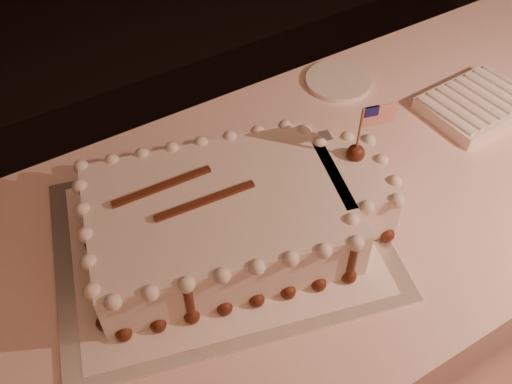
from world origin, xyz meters
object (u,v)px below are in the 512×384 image
sheet_cake (236,215)px  banquet_table (302,298)px  side_plate (338,81)px  napkin_stack (476,105)px  cake_board (221,239)px

sheet_cake → banquet_table: bearing=-0.6°
sheet_cake → side_plate: size_ratio=3.75×
banquet_table → side_plate: bearing=46.3°
side_plate → banquet_table: bearing=-133.7°
sheet_cake → napkin_stack: (0.68, 0.04, -0.05)m
banquet_table → side_plate: side_plate is taller
napkin_stack → cake_board: bearing=-177.7°
banquet_table → sheet_cake: (-0.18, 0.00, 0.44)m
napkin_stack → side_plate: napkin_stack is taller
banquet_table → cake_board: size_ratio=3.84×
banquet_table → cake_board: cake_board is taller
napkin_stack → side_plate: (-0.22, 0.26, -0.01)m
cake_board → side_plate: side_plate is taller
banquet_table → sheet_cake: bearing=179.4°
cake_board → napkin_stack: (0.71, 0.03, 0.01)m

